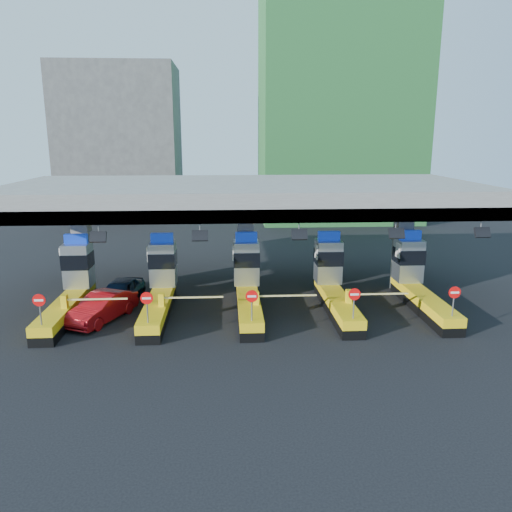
{
  "coord_description": "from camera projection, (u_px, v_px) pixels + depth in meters",
  "views": [
    {
      "loc": [
        -1.15,
        -27.41,
        9.72
      ],
      "look_at": [
        0.48,
        0.0,
        3.12
      ],
      "focal_mm": 35.0,
      "sensor_mm": 36.0,
      "label": 1
    }
  ],
  "objects": [
    {
      "name": "van",
      "position": [
        120.0,
        293.0,
        29.33
      ],
      "size": [
        2.69,
        4.79,
        1.54
      ],
      "primitive_type": "imported",
      "rotation": [
        0.0,
        0.0,
        -0.2
      ],
      "color": "black",
      "rests_on": "ground"
    },
    {
      "name": "bg_building_concrete",
      "position": [
        121.0,
        142.0,
        60.97
      ],
      "size": [
        14.0,
        10.0,
        18.0
      ],
      "primitive_type": "cube",
      "color": "#4C4C49",
      "rests_on": "ground"
    },
    {
      "name": "toll_lane_right",
      "position": [
        333.0,
        282.0,
        29.18
      ],
      "size": [
        4.43,
        8.0,
        4.16
      ],
      "color": "black",
      "rests_on": "ground"
    },
    {
      "name": "toll_lane_left",
      "position": [
        161.0,
        285.0,
        28.6
      ],
      "size": [
        4.43,
        8.0,
        4.16
      ],
      "color": "black",
      "rests_on": "ground"
    },
    {
      "name": "toll_lane_far_right",
      "position": [
        416.0,
        281.0,
        29.46
      ],
      "size": [
        4.43,
        8.0,
        4.16
      ],
      "color": "black",
      "rests_on": "ground"
    },
    {
      "name": "toll_canopy",
      "position": [
        245.0,
        197.0,
        30.3
      ],
      "size": [
        28.0,
        12.09,
        7.0
      ],
      "color": "slate",
      "rests_on": "ground"
    },
    {
      "name": "bg_building_scaffold",
      "position": [
        339.0,
        98.0,
        57.42
      ],
      "size": [
        18.0,
        12.0,
        28.0
      ],
      "primitive_type": "cube",
      "color": "#1E5926",
      "rests_on": "ground"
    },
    {
      "name": "ground",
      "position": [
        248.0,
        308.0,
        28.94
      ],
      "size": [
        120.0,
        120.0,
        0.0
      ],
      "primitive_type": "plane",
      "color": "black",
      "rests_on": "ground"
    },
    {
      "name": "toll_lane_far_left",
      "position": [
        72.0,
        287.0,
        28.31
      ],
      "size": [
        4.43,
        8.0,
        4.16
      ],
      "color": "black",
      "rests_on": "ground"
    },
    {
      "name": "red_car",
      "position": [
        102.0,
        307.0,
        26.85
      ],
      "size": [
        3.32,
        4.83,
        1.51
      ],
      "primitive_type": "imported",
      "rotation": [
        0.0,
        0.0,
        -0.42
      ],
      "color": "maroon",
      "rests_on": "ground"
    },
    {
      "name": "toll_lane_center",
      "position": [
        248.0,
        284.0,
        28.89
      ],
      "size": [
        4.43,
        8.0,
        4.16
      ],
      "color": "black",
      "rests_on": "ground"
    }
  ]
}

